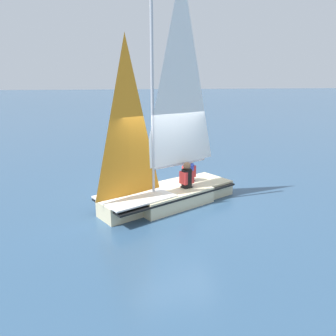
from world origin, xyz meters
TOP-DOWN VIEW (x-y plane):
  - ground_plane at (0.00, 0.00)m, footprint 260.00×260.00m
  - sailboat_main at (-0.00, -0.00)m, footprint 4.17×2.97m
  - sailor_helm at (-0.54, -0.01)m, footprint 0.42×0.40m
  - sailor_crew at (-0.78, -0.58)m, footprint 0.42×0.40m

SIDE VIEW (x-z plane):
  - ground_plane at x=0.00m, z-range 0.00..0.00m
  - sailor_helm at x=-0.54m, z-range 0.04..1.20m
  - sailor_crew at x=-0.78m, z-range 0.05..1.21m
  - sailboat_main at x=0.00m, z-range -2.21..4.02m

